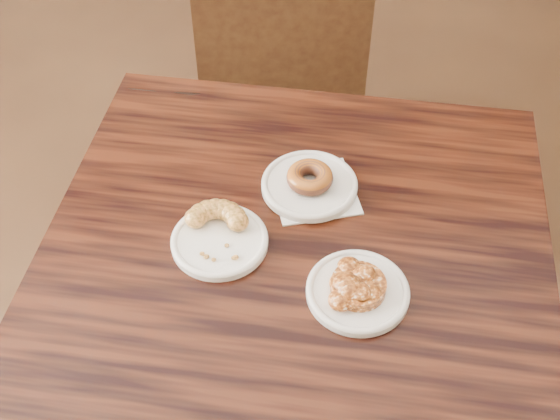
{
  "coord_description": "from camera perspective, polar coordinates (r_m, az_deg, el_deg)",
  "views": [
    {
      "loc": [
        -0.14,
        -0.92,
        1.67
      ],
      "look_at": [
        -0.09,
        -0.12,
        0.8
      ],
      "focal_mm": 45.0,
      "sensor_mm": 36.0,
      "label": 1
    }
  ],
  "objects": [
    {
      "name": "glazed_donut",
      "position": [
        1.27,
        2.43,
        2.68
      ],
      "size": [
        0.08,
        0.08,
        0.03
      ],
      "primitive_type": "torus",
      "color": "maroon",
      "rests_on": "plate_donut"
    },
    {
      "name": "apple_fritter",
      "position": [
        1.12,
        6.41,
        -6.01
      ],
      "size": [
        0.12,
        0.12,
        0.03
      ],
      "primitive_type": null,
      "color": "#411906",
      "rests_on": "plate_fritter"
    },
    {
      "name": "plate_donut",
      "position": [
        1.28,
        2.41,
        2.01
      ],
      "size": [
        0.18,
        0.18,
        0.01
      ],
      "primitive_type": "cylinder",
      "color": "silver",
      "rests_on": "napkin"
    },
    {
      "name": "cafe_table",
      "position": [
        1.5,
        1.02,
        -12.22
      ],
      "size": [
        1.04,
        1.04,
        0.75
      ],
      "primitive_type": "cube",
      "rotation": [
        0.0,
        0.0,
        -0.22
      ],
      "color": "black",
      "rests_on": "floor"
    },
    {
      "name": "floor",
      "position": [
        1.91,
        2.45,
        -13.62
      ],
      "size": [
        5.0,
        5.0,
        0.0
      ],
      "primitive_type": "plane",
      "color": "black",
      "rests_on": "ground"
    },
    {
      "name": "cruller_fragment",
      "position": [
        1.18,
        -5.0,
        -1.82
      ],
      "size": [
        0.13,
        0.13,
        0.03
      ],
      "primitive_type": null,
      "color": "brown",
      "rests_on": "plate_cruller"
    },
    {
      "name": "plate_fritter",
      "position": [
        1.14,
        6.32,
        -6.63
      ],
      "size": [
        0.17,
        0.17,
        0.01
      ],
      "primitive_type": "cylinder",
      "color": "silver",
      "rests_on": "cafe_table"
    },
    {
      "name": "plate_cruller",
      "position": [
        1.2,
        -4.93,
        -2.55
      ],
      "size": [
        0.17,
        0.17,
        0.01
      ],
      "primitive_type": "cylinder",
      "color": "white",
      "rests_on": "cafe_table"
    },
    {
      "name": "napkin",
      "position": [
        1.28,
        2.8,
        1.58
      ],
      "size": [
        0.16,
        0.16,
        0.0
      ],
      "primitive_type": "cube",
      "rotation": [
        0.0,
        0.0,
        0.12
      ],
      "color": "white",
      "rests_on": "cafe_table"
    },
    {
      "name": "chair_far",
      "position": [
        2.06,
        -0.3,
        10.97
      ],
      "size": [
        0.48,
        0.48,
        0.9
      ],
      "primitive_type": null,
      "rotation": [
        0.0,
        0.0,
        3.17
      ],
      "color": "black",
      "rests_on": "floor"
    }
  ]
}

